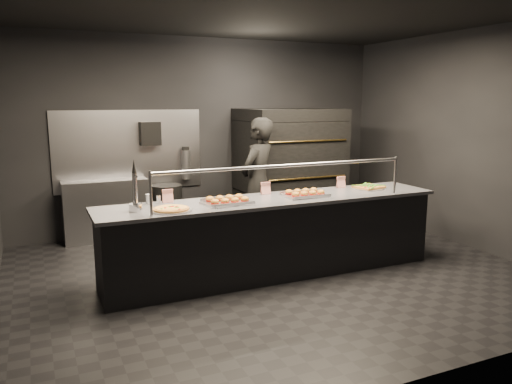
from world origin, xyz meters
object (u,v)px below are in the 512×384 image
Objects in this scene: prep_shelf at (106,210)px; fire_extinguisher at (186,164)px; beer_tap at (135,197)px; pizza_oven at (289,168)px; slider_tray_a at (227,201)px; round_pizza at (171,209)px; trash_bin at (167,210)px; service_counter at (274,236)px; square_pizza at (369,187)px; slider_tray_b at (305,193)px; worker at (258,182)px; towel_dispenser at (150,134)px.

fire_extinguisher is at bearing 3.66° from prep_shelf.
prep_shelf is at bearing 89.98° from beer_tap.
pizza_oven reaches higher than beer_tap.
beer_tap is 1.01m from slider_tray_a.
trash_bin is (0.54, 2.37, -0.54)m from round_pizza.
beer_tap is (-1.60, -0.03, 0.61)m from service_counter.
pizza_oven is at bearing -8.54° from prep_shelf.
square_pizza reaches higher than prep_shelf.
pizza_oven is 4.55× the size of square_pizza.
round_pizza is 1.03× the size of square_pizza.
square_pizza is at bearing 2.06° from beer_tap.
pizza_oven is 3.57× the size of beer_tap.
trash_bin is at bearing 107.93° from service_counter.
fire_extinguisher is 2.54m from slider_tray_b.
trash_bin is at bearing 134.71° from square_pizza.
beer_tap is 2.51m from trash_bin.
service_counter is at bearing -122.27° from pizza_oven.
trash_bin is at bearing -153.96° from fire_extinguisher.
round_pizza is 2.67m from square_pizza.
beer_tap is 1.04× the size of slider_tray_b.
fire_extinguisher is 1.17× the size of round_pizza.
pizza_oven is at bearing -17.89° from fire_extinguisher.
pizza_oven is at bearing -176.22° from worker.
square_pizza is at bearing 3.53° from slider_tray_a.
service_counter is 5.24× the size of trash_bin.
service_counter is at bearing -81.70° from fire_extinguisher.
square_pizza is (2.30, -2.31, -0.61)m from towel_dispenser.
prep_shelf is at bearing 112.93° from slider_tray_a.
slider_tray_b is 0.28× the size of worker.
round_pizza reaches higher than prep_shelf.
round_pizza is at bearing -82.21° from prep_shelf.
slider_tray_a is at bearing -95.85° from fire_extinguisher.
pizza_oven is 4.44× the size of round_pizza.
prep_shelf is 3.12m from slider_tray_b.
pizza_oven reaches higher than fire_extinguisher.
slider_tray_b is at bearing -3.48° from service_counter.
round_pizza is (-1.26, -0.15, 0.47)m from service_counter.
pizza_oven is 1.63m from fire_extinguisher.
slider_tray_a is 2.33m from trash_bin.
towel_dispenser is at bearing 97.02° from slider_tray_a.
pizza_oven is 2.88m from prep_shelf.
worker is (-0.87, -0.71, -0.06)m from pizza_oven.
worker is at bearing 74.43° from service_counter.
round_pizza is at bearing -98.11° from towel_dispenser.
fire_extinguisher is (1.25, 0.08, 0.61)m from prep_shelf.
pizza_oven reaches higher than trash_bin.
prep_shelf is 1.53× the size of trash_bin.
slider_tray_b is at bearing -174.03° from square_pizza.
prep_shelf is (-2.80, 0.42, -0.52)m from pizza_oven.
towel_dispenser is at bearing 5.71° from prep_shelf.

